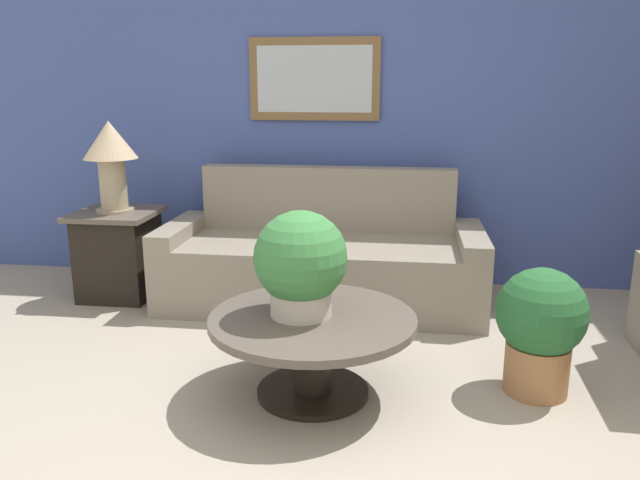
% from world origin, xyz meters
% --- Properties ---
extents(wall_back, '(7.05, 0.09, 2.60)m').
position_xyz_m(wall_back, '(-0.01, 2.66, 1.30)').
color(wall_back, '#42569E').
rests_on(wall_back, ground_plane).
extents(couch_main, '(2.21, 0.88, 0.93)m').
position_xyz_m(couch_main, '(-0.41, 2.06, 0.30)').
color(couch_main, gray).
rests_on(couch_main, ground_plane).
extents(coffee_table, '(1.02, 1.02, 0.42)m').
position_xyz_m(coffee_table, '(-0.27, 0.70, 0.30)').
color(coffee_table, black).
rests_on(coffee_table, ground_plane).
extents(side_table, '(0.57, 0.57, 0.63)m').
position_xyz_m(side_table, '(-1.89, 1.99, 0.32)').
color(side_table, black).
rests_on(side_table, ground_plane).
extents(table_lamp, '(0.37, 0.37, 0.64)m').
position_xyz_m(table_lamp, '(-1.89, 1.99, 1.05)').
color(table_lamp, tan).
rests_on(table_lamp, side_table).
extents(potted_plant_on_table, '(0.46, 0.46, 0.52)m').
position_xyz_m(potted_plant_on_table, '(-0.33, 0.71, 0.69)').
color(potted_plant_on_table, beige).
rests_on(potted_plant_on_table, coffee_table).
extents(potted_plant_floor, '(0.45, 0.45, 0.65)m').
position_xyz_m(potted_plant_floor, '(0.84, 0.88, 0.36)').
color(potted_plant_floor, '#9E6B42').
rests_on(potted_plant_floor, ground_plane).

